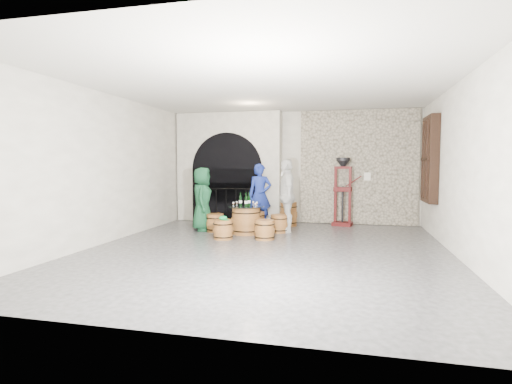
% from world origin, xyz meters
% --- Properties ---
extents(ground, '(8.00, 8.00, 0.00)m').
position_xyz_m(ground, '(0.00, 0.00, 0.00)').
color(ground, '#2B2A2D').
rests_on(ground, ground).
extents(wall_back, '(8.00, 0.00, 8.00)m').
position_xyz_m(wall_back, '(0.00, 4.00, 1.60)').
color(wall_back, beige).
rests_on(wall_back, ground).
extents(wall_front, '(8.00, 0.00, 8.00)m').
position_xyz_m(wall_front, '(0.00, -4.00, 1.60)').
color(wall_front, beige).
rests_on(wall_front, ground).
extents(wall_left, '(0.00, 8.00, 8.00)m').
position_xyz_m(wall_left, '(-3.50, 0.00, 1.60)').
color(wall_left, beige).
rests_on(wall_left, ground).
extents(wall_right, '(0.00, 8.00, 8.00)m').
position_xyz_m(wall_right, '(3.50, 0.00, 1.60)').
color(wall_right, beige).
rests_on(wall_right, ground).
extents(ceiling, '(8.00, 8.00, 0.00)m').
position_xyz_m(ceiling, '(0.00, 0.00, 3.20)').
color(ceiling, beige).
rests_on(ceiling, wall_back).
extents(stone_facing_panel, '(3.20, 0.12, 3.18)m').
position_xyz_m(stone_facing_panel, '(1.80, 3.94, 1.60)').
color(stone_facing_panel, '#AFA28C').
rests_on(stone_facing_panel, ground).
extents(arched_opening, '(3.10, 0.60, 3.19)m').
position_xyz_m(arched_opening, '(-1.90, 3.74, 1.58)').
color(arched_opening, beige).
rests_on(arched_opening, ground).
extents(shuttered_window, '(0.23, 1.10, 2.00)m').
position_xyz_m(shuttered_window, '(3.38, 2.40, 1.80)').
color(shuttered_window, black).
rests_on(shuttered_window, wall_right).
extents(barrel_table, '(0.87, 0.87, 0.68)m').
position_xyz_m(barrel_table, '(-0.85, 1.72, 0.34)').
color(barrel_table, brown).
rests_on(barrel_table, ground).
extents(barrel_stool_left, '(0.46, 0.46, 0.44)m').
position_xyz_m(barrel_stool_left, '(-1.69, 1.87, 0.22)').
color(barrel_stool_left, brown).
rests_on(barrel_stool_left, ground).
extents(barrel_stool_far, '(0.46, 0.46, 0.44)m').
position_xyz_m(barrel_stool_far, '(-0.79, 2.57, 0.22)').
color(barrel_stool_far, brown).
rests_on(barrel_stool_far, ground).
extents(barrel_stool_right, '(0.46, 0.46, 0.44)m').
position_xyz_m(barrel_stool_right, '(-0.10, 2.12, 0.22)').
color(barrel_stool_right, brown).
rests_on(barrel_stool_right, ground).
extents(barrel_stool_near_right, '(0.46, 0.46, 0.44)m').
position_xyz_m(barrel_stool_near_right, '(-0.26, 1.10, 0.22)').
color(barrel_stool_near_right, brown).
rests_on(barrel_stool_near_right, ground).
extents(barrel_stool_near_left, '(0.46, 0.46, 0.44)m').
position_xyz_m(barrel_stool_near_left, '(-1.18, 0.93, 0.22)').
color(barrel_stool_near_left, brown).
rests_on(barrel_stool_near_left, ground).
extents(green_cap, '(0.23, 0.19, 0.10)m').
position_xyz_m(green_cap, '(-1.18, 0.93, 0.48)').
color(green_cap, '#0B7E39').
rests_on(green_cap, barrel_stool_near_left).
extents(person_green, '(0.69, 0.89, 1.61)m').
position_xyz_m(person_green, '(-2.06, 1.93, 0.80)').
color(person_green, '#124326').
rests_on(person_green, ground).
extents(person_blue, '(0.71, 0.57, 1.70)m').
position_xyz_m(person_blue, '(-0.77, 2.89, 0.85)').
color(person_blue, navy).
rests_on(person_blue, ground).
extents(person_white, '(0.70, 1.15, 1.82)m').
position_xyz_m(person_white, '(0.06, 2.21, 0.91)').
color(person_white, silver).
rests_on(person_white, ground).
extents(wine_bottle_left, '(0.08, 0.08, 0.32)m').
position_xyz_m(wine_bottle_left, '(-0.99, 1.70, 0.81)').
color(wine_bottle_left, black).
rests_on(wine_bottle_left, barrel_table).
extents(wine_bottle_center, '(0.08, 0.08, 0.32)m').
position_xyz_m(wine_bottle_center, '(-0.82, 1.61, 0.81)').
color(wine_bottle_center, black).
rests_on(wine_bottle_center, barrel_table).
extents(wine_bottle_right, '(0.08, 0.08, 0.32)m').
position_xyz_m(wine_bottle_right, '(-0.79, 1.78, 0.81)').
color(wine_bottle_right, black).
rests_on(wine_bottle_right, barrel_table).
extents(tasting_glass_a, '(0.05, 0.05, 0.10)m').
position_xyz_m(tasting_glass_a, '(-1.15, 1.64, 0.73)').
color(tasting_glass_a, '#B06122').
rests_on(tasting_glass_a, barrel_table).
extents(tasting_glass_b, '(0.05, 0.05, 0.10)m').
position_xyz_m(tasting_glass_b, '(-0.62, 1.84, 0.73)').
color(tasting_glass_b, '#B06122').
rests_on(tasting_glass_b, barrel_table).
extents(tasting_glass_c, '(0.05, 0.05, 0.10)m').
position_xyz_m(tasting_glass_c, '(-1.03, 1.88, 0.73)').
color(tasting_glass_c, '#B06122').
rests_on(tasting_glass_c, barrel_table).
extents(tasting_glass_d, '(0.05, 0.05, 0.10)m').
position_xyz_m(tasting_glass_d, '(-0.73, 1.95, 0.73)').
color(tasting_glass_d, '#B06122').
rests_on(tasting_glass_d, barrel_table).
extents(tasting_glass_e, '(0.05, 0.05, 0.10)m').
position_xyz_m(tasting_glass_e, '(-0.57, 1.51, 0.73)').
color(tasting_glass_e, '#B06122').
rests_on(tasting_glass_e, barrel_table).
extents(tasting_glass_f, '(0.05, 0.05, 0.10)m').
position_xyz_m(tasting_glass_f, '(-1.12, 1.85, 0.73)').
color(tasting_glass_f, '#B06122').
rests_on(tasting_glass_f, barrel_table).
extents(side_barrel, '(0.49, 0.49, 0.65)m').
position_xyz_m(side_barrel, '(-0.04, 3.21, 0.32)').
color(side_barrel, brown).
rests_on(side_barrel, ground).
extents(corking_press, '(0.78, 0.49, 1.86)m').
position_xyz_m(corking_press, '(1.40, 3.59, 1.09)').
color(corking_press, '#460D0B').
rests_on(corking_press, ground).
extents(control_box, '(0.18, 0.10, 0.22)m').
position_xyz_m(control_box, '(2.05, 3.86, 1.35)').
color(control_box, silver).
rests_on(control_box, wall_back).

